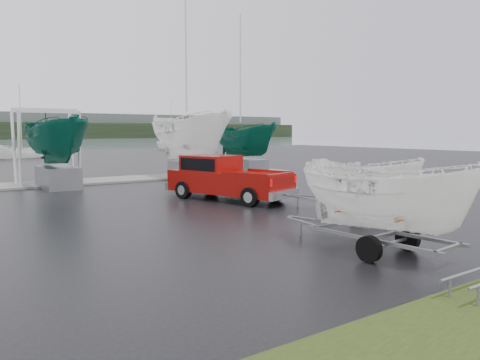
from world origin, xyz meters
TOP-DOWN VIEW (x-y plane):
  - ground_plane at (0.00, 0.00)m, footprint 120.00×120.00m
  - dock at (0.00, 13.00)m, footprint 30.00×3.00m
  - pickup_truck at (3.96, 3.03)m, footprint 3.49×5.93m
  - trailer_hitched at (5.84, -2.98)m, footprint 2.20×3.79m
  - trailer_parked at (2.18, -6.69)m, footprint 1.91×3.69m
  - boat_hoist at (-0.94, 13.00)m, footprint 3.30×2.18m
  - keelboat_1 at (-0.86, 11.20)m, footprint 2.49×3.20m
  - keelboat_2 at (6.79, 11.00)m, footprint 2.91×3.20m
  - keelboat_3 at (10.95, 11.30)m, footprint 2.29×3.20m
  - moored_boat_2 at (2.70, 41.27)m, footprint 2.63×2.57m
  - moored_boat_3 at (27.28, 54.77)m, footprint 3.09×3.05m

SIDE VIEW (x-z plane):
  - ground_plane at x=0.00m, z-range 0.00..0.00m
  - moored_boat_3 at x=27.28m, z-range -5.58..5.59m
  - moored_boat_2 at x=2.70m, z-range -5.56..5.57m
  - dock at x=0.00m, z-range -0.01..0.11m
  - pickup_truck at x=3.96m, z-range 0.04..1.91m
  - trailer_hitched at x=5.84m, z-range 0.20..4.78m
  - boat_hoist at x=-0.94m, z-range 0.61..4.73m
  - trailer_parked at x=2.18m, z-range 0.21..5.39m
  - keelboat_3 at x=10.95m, z-range -1.60..8.85m
  - keelboat_1 at x=-0.86m, z-range 0.10..7.82m
  - keelboat_2 at x=6.79m, z-range -0.92..10.18m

